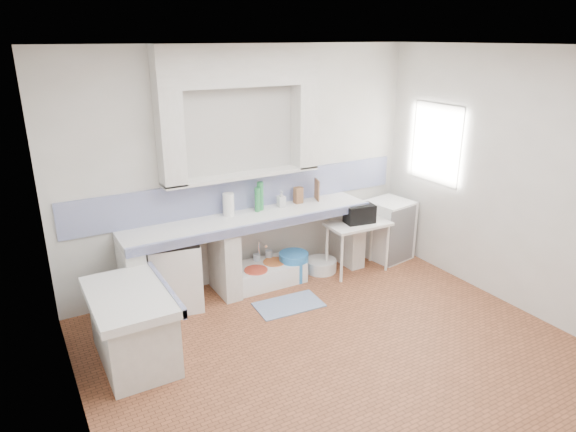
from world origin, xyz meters
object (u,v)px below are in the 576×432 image
sink (266,274)px  side_table (357,247)px  stove (174,275)px  fridge (389,230)px

sink → side_table: side_table is taller
stove → side_table: stove is taller
fridge → sink: bearing=166.4°
stove → sink: size_ratio=0.85×
side_table → fridge: fridge is taller
side_table → sink: bearing=168.2°
side_table → fridge: bearing=14.4°
stove → side_table: size_ratio=0.97×
sink → fridge: fridge is taller
sink → fridge: size_ratio=1.13×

